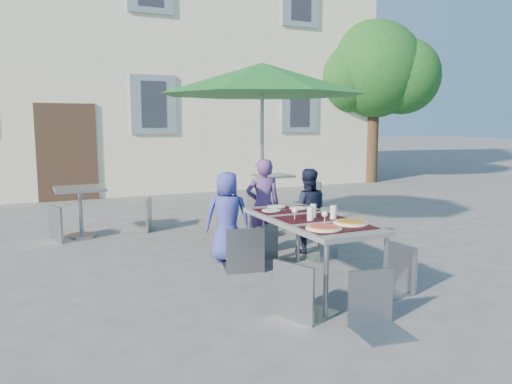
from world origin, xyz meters
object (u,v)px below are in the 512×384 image
child_2 (307,211)px  bg_chair_l_1 (255,188)px  pizza_near_left (324,227)px  patio_umbrella (262,80)px  dining_table (310,223)px  child_0 (227,217)px  chair_1 (262,219)px  cafe_table_0 (80,202)px  bg_chair_l_0 (61,201)px  chair_5 (378,266)px  bg_chair_r_1 (311,178)px  pizza_near_right (351,222)px  cafe_table_1 (273,186)px  chair_3 (301,254)px  chair_0 (244,221)px  child_1 (263,206)px  bg_chair_r_0 (142,194)px  chair_4 (395,240)px  chair_2 (323,222)px

child_2 → bg_chair_l_1: size_ratio=1.38×
pizza_near_left → patio_umbrella: patio_umbrella is taller
dining_table → child_0: bearing=110.6°
child_2 → chair_1: child_2 is taller
cafe_table_0 → bg_chair_l_0: bg_chair_l_0 is taller
chair_5 → bg_chair_r_1: 6.36m
chair_1 → bg_chair_r_1: (2.71, 3.31, 0.07)m
pizza_near_right → patio_umbrella: (0.34, 2.85, 1.65)m
pizza_near_right → bg_chair_l_1: bg_chair_l_1 is taller
cafe_table_0 → patio_umbrella: bearing=-22.1°
pizza_near_right → cafe_table_0: 4.53m
chair_5 → bg_chair_l_1: size_ratio=1.15×
child_2 → cafe_table_1: (1.06, 3.16, -0.09)m
chair_3 → bg_chair_l_0: size_ratio=0.99×
chair_0 → child_1: bearing=49.8°
dining_table → child_1: bearing=85.0°
bg_chair_l_1 → bg_chair_r_0: bearing=-163.1°
bg_chair_l_0 → cafe_table_1: bg_chair_l_0 is taller
child_1 → bg_chair_r_1: child_1 is taller
patio_umbrella → bg_chair_r_1: size_ratio=3.08×
child_2 → bg_chair_l_1: 3.12m
pizza_near_right → bg_chair_l_1: (1.08, 4.74, -0.28)m
chair_3 → bg_chair_l_0: bg_chair_l_0 is taller
child_0 → chair_0: 0.48m
dining_table → bg_chair_r_1: bg_chair_r_1 is taller
dining_table → cafe_table_1: 4.72m
pizza_near_right → patio_umbrella: bearing=83.2°
chair_5 → cafe_table_0: 5.14m
child_2 → bg_chair_r_0: bearing=-28.2°
chair_4 → cafe_table_0: size_ratio=1.22×
chair_0 → bg_chair_l_1: (1.74, 3.51, -0.13)m
pizza_near_left → bg_chair_r_1: 5.76m
chair_0 → cafe_table_0: size_ratio=1.32×
child_2 → chair_4: size_ratio=1.22×
child_1 → dining_table: bearing=101.3°
bg_chair_l_0 → chair_3: bearing=-66.7°
chair_2 → chair_5: bearing=-110.2°
child_2 → chair_0: bearing=46.2°
child_0 → cafe_table_0: 2.72m
chair_4 → bg_chair_l_1: chair_4 is taller
cafe_table_0 → child_2: bearing=-39.2°
chair_3 → bg_chair_r_1: bg_chair_r_1 is taller
child_0 → bg_chair_l_1: (1.76, 3.02, -0.10)m
child_2 → patio_umbrella: patio_umbrella is taller
chair_4 → bg_chair_l_0: (-3.04, 3.94, 0.05)m
chair_3 → bg_chair_r_0: (-0.53, 4.33, 0.02)m
child_1 → cafe_table_0: 2.97m
dining_table → chair_0: size_ratio=1.79×
child_2 → bg_chair_l_0: 3.71m
cafe_table_1 → cafe_table_0: bearing=-166.4°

